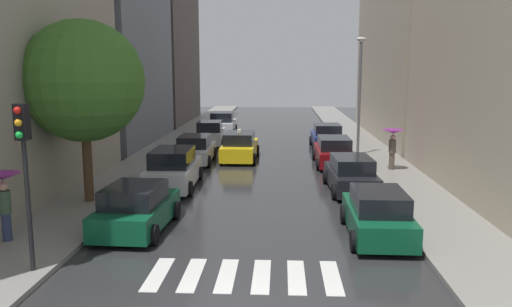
# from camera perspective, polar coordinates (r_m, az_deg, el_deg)

# --- Properties ---
(ground_plane) EXTENTS (28.00, 72.00, 0.04)m
(ground_plane) POSITION_cam_1_polar(r_m,az_deg,el_deg) (33.82, 1.23, 0.51)
(ground_plane) COLOR #2A2A2C
(sidewalk_left) EXTENTS (3.00, 72.00, 0.15)m
(sidewalk_left) POSITION_cam_1_polar(r_m,az_deg,el_deg) (34.60, -9.60, 0.74)
(sidewalk_left) COLOR gray
(sidewalk_left) RESTS_ON ground
(sidewalk_right) EXTENTS (3.00, 72.00, 0.15)m
(sidewalk_right) POSITION_cam_1_polar(r_m,az_deg,el_deg) (34.25, 12.16, 0.57)
(sidewalk_right) COLOR gray
(sidewalk_right) RESTS_ON ground
(crosswalk_stripes) EXTENTS (4.95, 2.20, 0.01)m
(crosswalk_stripes) POSITION_cam_1_polar(r_m,az_deg,el_deg) (13.55, -1.34, -13.50)
(crosswalk_stripes) COLOR silver
(crosswalk_stripes) RESTS_ON ground
(building_left_mid) EXTENTS (6.00, 12.97, 19.38)m
(building_left_mid) POSITION_cam_1_polar(r_m,az_deg,el_deg) (37.49, -16.39, 15.91)
(building_left_mid) COLOR slate
(building_left_mid) RESTS_ON ground
(building_left_far) EXTENTS (6.00, 13.34, 17.86)m
(building_left_far) POSITION_cam_1_polar(r_m,az_deg,el_deg) (50.86, -11.05, 13.49)
(building_left_far) COLOR #564C47
(building_left_far) RESTS_ON ground
(building_right_mid) EXTENTS (6.00, 18.50, 11.76)m
(building_right_mid) POSITION_cam_1_polar(r_m,az_deg,el_deg) (40.43, 17.53, 9.95)
(building_right_mid) COLOR #B2A38C
(building_right_mid) RESTS_ON ground
(parked_car_left_nearest) EXTENTS (2.26, 4.18, 1.57)m
(parked_car_left_nearest) POSITION_cam_1_polar(r_m,az_deg,el_deg) (17.27, -13.24, -6.05)
(parked_car_left_nearest) COLOR #0C4C2D
(parked_car_left_nearest) RESTS_ON ground
(parked_car_left_second) EXTENTS (2.19, 4.79, 1.78)m
(parked_car_left_second) POSITION_cam_1_polar(r_m,az_deg,el_deg) (23.04, -9.22, -1.77)
(parked_car_left_second) COLOR silver
(parked_car_left_second) RESTS_ON ground
(parked_car_left_third) EXTENTS (2.11, 4.30, 1.57)m
(parked_car_left_third) POSITION_cam_1_polar(r_m,az_deg,el_deg) (28.98, -6.82, 0.42)
(parked_car_left_third) COLOR silver
(parked_car_left_third) RESTS_ON ground
(parked_car_left_fourth) EXTENTS (2.16, 4.11, 1.68)m
(parked_car_left_fourth) POSITION_cam_1_polar(r_m,az_deg,el_deg) (35.46, -5.15, 2.20)
(parked_car_left_fourth) COLOR silver
(parked_car_left_fourth) RESTS_ON ground
(parked_car_left_fifth) EXTENTS (2.20, 4.38, 1.81)m
(parked_car_left_fifth) POSITION_cam_1_polar(r_m,az_deg,el_deg) (41.07, -3.76, 3.31)
(parked_car_left_fifth) COLOR silver
(parked_car_left_fifth) RESTS_ON ground
(parked_car_right_nearest) EXTENTS (2.02, 4.17, 1.55)m
(parked_car_right_nearest) POSITION_cam_1_polar(r_m,az_deg,el_deg) (16.62, 13.46, -6.71)
(parked_car_right_nearest) COLOR #0C4C2D
(parked_car_right_nearest) RESTS_ON ground
(parked_car_right_second) EXTENTS (2.15, 4.44, 1.56)m
(parked_car_right_second) POSITION_cam_1_polar(r_m,az_deg,el_deg) (22.42, 10.57, -2.37)
(parked_car_right_second) COLOR black
(parked_car_right_second) RESTS_ON ground
(parked_car_right_third) EXTENTS (2.10, 4.59, 1.58)m
(parked_car_right_third) POSITION_cam_1_polar(r_m,az_deg,el_deg) (28.29, 8.67, 0.17)
(parked_car_right_third) COLOR maroon
(parked_car_right_third) RESTS_ON ground
(parked_car_right_fourth) EXTENTS (2.15, 4.05, 1.63)m
(parked_car_right_fourth) POSITION_cam_1_polar(r_m,az_deg,el_deg) (34.21, 7.94, 1.85)
(parked_car_right_fourth) COLOR navy
(parked_car_right_fourth) RESTS_ON ground
(taxi_midroad) EXTENTS (2.13, 4.70, 1.81)m
(taxi_midroad) POSITION_cam_1_polar(r_m,az_deg,el_deg) (29.68, -1.84, 0.76)
(taxi_midroad) COLOR yellow
(taxi_midroad) RESTS_ON ground
(pedestrian_foreground) EXTENTS (1.08, 1.08, 2.06)m
(pedestrian_foreground) POSITION_cam_1_polar(r_m,az_deg,el_deg) (26.88, 15.04, 1.47)
(pedestrian_foreground) COLOR brown
(pedestrian_foreground) RESTS_ON sidewalk_right
(pedestrian_near_tree) EXTENTS (1.04, 1.04, 2.08)m
(pedestrian_near_tree) POSITION_cam_1_polar(r_m,az_deg,el_deg) (16.96, -26.38, -3.84)
(pedestrian_near_tree) COLOR navy
(pedestrian_near_tree) RESTS_ON sidewalk_left
(street_tree_left) EXTENTS (4.63, 4.63, 6.98)m
(street_tree_left) POSITION_cam_1_polar(r_m,az_deg,el_deg) (20.53, -18.78, 7.65)
(street_tree_left) COLOR #513823
(street_tree_left) RESTS_ON sidewalk_left
(traffic_light_left_corner) EXTENTS (0.30, 0.42, 4.30)m
(traffic_light_left_corner) POSITION_cam_1_polar(r_m,az_deg,el_deg) (13.88, -24.54, 0.29)
(traffic_light_left_corner) COLOR black
(traffic_light_left_corner) RESTS_ON sidewalk_left
(lamp_post_right) EXTENTS (0.60, 0.28, 6.92)m
(lamp_post_right) POSITION_cam_1_polar(r_m,az_deg,el_deg) (30.88, 11.53, 7.21)
(lamp_post_right) COLOR #595B60
(lamp_post_right) RESTS_ON sidewalk_right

